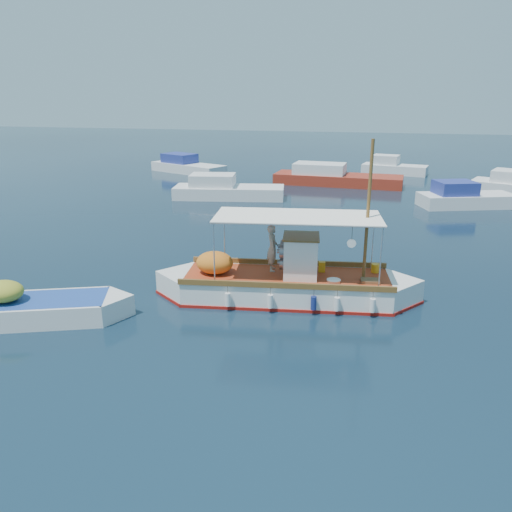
# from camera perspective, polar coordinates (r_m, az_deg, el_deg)

# --- Properties ---
(ground) EXTENTS (160.00, 160.00, 0.00)m
(ground) POSITION_cam_1_polar(r_m,az_deg,el_deg) (17.17, 1.77, -4.88)
(ground) COLOR black
(ground) RESTS_ON ground
(fishing_caique) EXTENTS (9.05, 3.29, 5.57)m
(fishing_caique) POSITION_cam_1_polar(r_m,az_deg,el_deg) (17.04, 3.33, -3.29)
(fishing_caique) COLOR white
(fishing_caique) RESTS_ON ground
(dinghy) EXTENTS (5.78, 3.22, 1.51)m
(dinghy) POSITION_cam_1_polar(r_m,az_deg,el_deg) (16.96, -24.36, -5.72)
(dinghy) COLOR white
(dinghy) RESTS_ON ground
(bg_boat_nw) EXTENTS (7.59, 3.59, 1.80)m
(bg_boat_nw) POSITION_cam_1_polar(r_m,az_deg,el_deg) (33.78, -3.49, 7.44)
(bg_boat_nw) COLOR silver
(bg_boat_nw) RESTS_ON ground
(bg_boat_n) EXTENTS (9.82, 3.42, 1.80)m
(bg_boat_n) POSITION_cam_1_polar(r_m,az_deg,el_deg) (39.36, 8.89, 8.77)
(bg_boat_n) COLOR maroon
(bg_boat_n) RESTS_ON ground
(bg_boat_ne) EXTENTS (6.14, 3.94, 1.80)m
(bg_boat_ne) POSITION_cam_1_polar(r_m,az_deg,el_deg) (33.66, 22.69, 6.04)
(bg_boat_ne) COLOR silver
(bg_boat_ne) RESTS_ON ground
(bg_boat_far_w) EXTENTS (7.56, 5.12, 1.80)m
(bg_boat_far_w) POSITION_cam_1_polar(r_m,az_deg,el_deg) (45.61, -7.95, 10.06)
(bg_boat_far_w) COLOR silver
(bg_boat_far_w) RESTS_ON ground
(bg_boat_far_n) EXTENTS (5.73, 3.04, 1.80)m
(bg_boat_far_n) POSITION_cam_1_polar(r_m,az_deg,el_deg) (45.91, 15.34, 9.65)
(bg_boat_far_n) COLOR silver
(bg_boat_far_n) RESTS_ON ground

